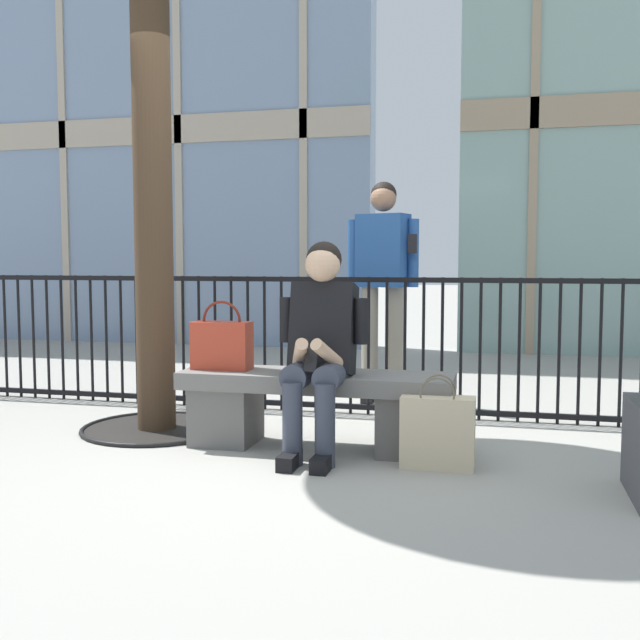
% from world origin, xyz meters
% --- Properties ---
extents(ground_plane, '(60.00, 60.00, 0.00)m').
position_xyz_m(ground_plane, '(0.00, 0.00, 0.00)').
color(ground_plane, '#9E9B93').
extents(stone_bench, '(1.60, 0.44, 0.45)m').
position_xyz_m(stone_bench, '(0.00, 0.00, 0.27)').
color(stone_bench, slate).
rests_on(stone_bench, ground).
extents(seated_person_with_phone, '(0.52, 0.66, 1.21)m').
position_xyz_m(seated_person_with_phone, '(0.06, -0.13, 0.65)').
color(seated_person_with_phone, '#383D4C').
rests_on(seated_person_with_phone, ground).
extents(handbag_on_bench, '(0.35, 0.15, 0.41)m').
position_xyz_m(handbag_on_bench, '(-0.58, -0.01, 0.60)').
color(handbag_on_bench, '#B23823').
rests_on(handbag_on_bench, stone_bench).
extents(shopping_bag, '(0.39, 0.16, 0.50)m').
position_xyz_m(shopping_bag, '(0.73, -0.25, 0.20)').
color(shopping_bag, beige).
rests_on(shopping_bag, ground).
extents(bystander_at_railing, '(0.55, 0.31, 1.71)m').
position_xyz_m(bystander_at_railing, '(0.15, 1.53, 1.00)').
color(bystander_at_railing, gray).
rests_on(bystander_at_railing, ground).
extents(plaza_railing, '(7.82, 0.04, 0.99)m').
position_xyz_m(plaza_railing, '(-0.00, 1.02, 0.50)').
color(plaza_railing, black).
rests_on(plaza_railing, ground).
extents(building_facade_left, '(10.08, 0.43, 9.00)m').
position_xyz_m(building_facade_left, '(-5.58, 5.03, 4.51)').
color(building_facade_left, '#7A8EAD').
rests_on(building_facade_left, ground).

